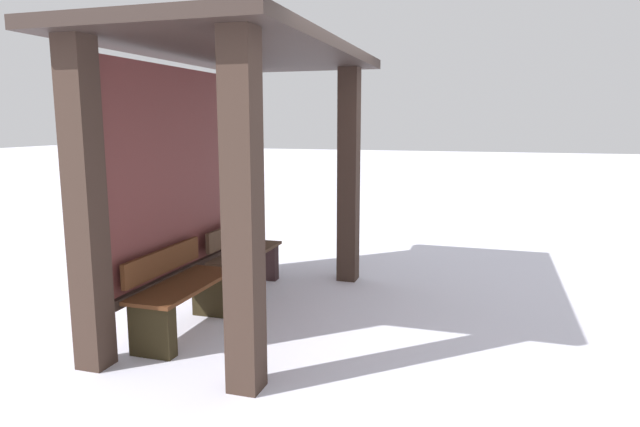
{
  "coord_description": "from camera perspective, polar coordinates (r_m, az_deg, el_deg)",
  "views": [
    {
      "loc": [
        -4.54,
        -2.1,
        1.77
      ],
      "look_at": [
        0.33,
        -0.59,
        0.93
      ],
      "focal_mm": 30.99,
      "sensor_mm": 36.0,
      "label": 1
    }
  ],
  "objects": [
    {
      "name": "bus_shelter",
      "position": [
        5.07,
        -9.45,
        8.73
      ],
      "size": [
        3.3,
        1.77,
        2.44
      ],
      "color": "#372820",
      "rests_on": "ground"
    },
    {
      "name": "bench_left_inside",
      "position": [
        4.83,
        -14.11,
        -8.32
      ],
      "size": [
        1.14,
        0.41,
        0.72
      ],
      "color": "#502A15",
      "rests_on": "ground"
    },
    {
      "name": "ground_plane",
      "position": [
        5.3,
        -7.31,
        -10.16
      ],
      "size": [
        60.0,
        60.0,
        0.0
      ],
      "primitive_type": "plane",
      "color": "white"
    },
    {
      "name": "bench_center_inside",
      "position": [
        5.88,
        -7.81,
        -4.87
      ],
      "size": [
        1.14,
        0.35,
        0.71
      ],
      "color": "#493425",
      "rests_on": "ground"
    }
  ]
}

